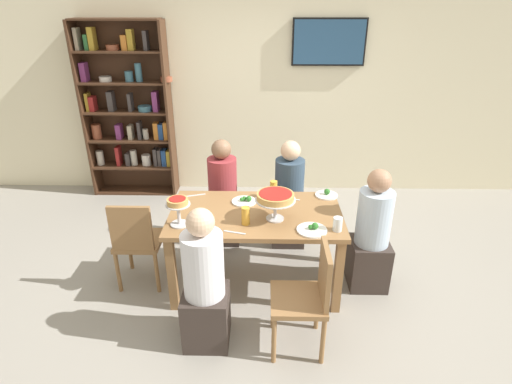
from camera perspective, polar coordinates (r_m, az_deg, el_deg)
name	(u,v)px	position (r m, az deg, el deg)	size (l,w,h in m)	color
ground_plane	(256,282)	(3.98, -0.03, -12.30)	(12.00, 12.00, 0.00)	gray
rear_partition	(259,86)	(5.45, 0.49, 14.45)	(8.00, 0.12, 2.80)	beige
dining_table	(256,222)	(3.62, -0.03, -4.23)	(1.49, 0.86, 0.74)	olive
bookshelf	(128,111)	(5.60, -17.23, 10.67)	(1.16, 0.30, 2.21)	#422819
television	(329,42)	(5.33, 10.05, 19.73)	(0.88, 0.05, 0.55)	black
diner_head_east	(371,238)	(3.82, 15.66, -6.18)	(0.34, 0.34, 1.15)	#382D28
diner_near_left	(205,289)	(3.13, -7.11, -13.11)	(0.34, 0.34, 1.15)	#382D28
diner_far_left	(223,199)	(4.38, -4.56, -1.00)	(0.34, 0.34, 1.15)	#382D28
diner_far_right	(289,201)	(4.34, 4.55, -1.24)	(0.34, 0.34, 1.15)	#382D28
chair_head_west	(137,239)	(3.82, -16.13, -6.32)	(0.40, 0.40, 0.87)	olive
chair_near_right	(308,294)	(3.10, 7.20, -13.78)	(0.40, 0.40, 0.87)	olive
deep_dish_pizza_stand	(275,198)	(3.39, 2.70, -0.84)	(0.34, 0.34, 0.24)	silver
personal_pizza_stand	(178,206)	(3.36, -10.74, -1.86)	(0.20, 0.20, 0.24)	silver
salad_plate_near_diner	(327,194)	(3.92, 9.74, -0.29)	(0.21, 0.21, 0.07)	white
salad_plate_far_diner	(245,201)	(3.75, -1.58, -1.21)	(0.22, 0.22, 0.07)	white
salad_plate_spare	(312,229)	(3.33, 7.79, -5.12)	(0.24, 0.24, 0.07)	white
beer_glass_amber_tall	(246,216)	(3.36, -1.45, -3.30)	(0.07, 0.07, 0.15)	gold
beer_glass_amber_short	(274,189)	(3.81, 2.45, 0.37)	(0.07, 0.07, 0.16)	gold
water_glass_clear_near	(338,224)	(3.35, 11.22, -4.37)	(0.08, 0.08, 0.11)	white
cutlery_fork_near	(290,199)	(3.82, 4.73, -0.96)	(0.18, 0.02, 0.01)	silver
cutlery_knife_near	(196,195)	(3.92, -8.30, -0.44)	(0.18, 0.02, 0.01)	silver
cutlery_fork_far	(235,232)	(3.28, -2.98, -5.60)	(0.18, 0.02, 0.01)	silver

